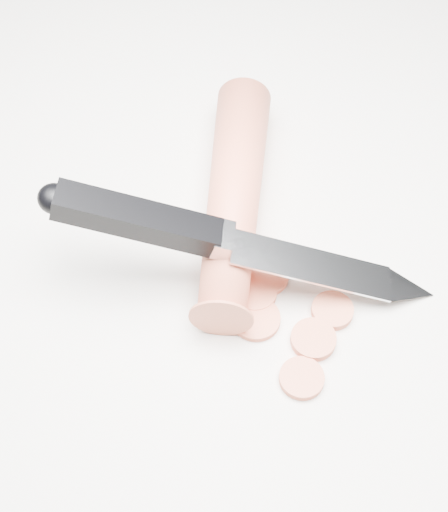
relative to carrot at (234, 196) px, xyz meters
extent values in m
plane|color=silver|center=(0.01, -0.04, -0.02)|extent=(2.40, 2.40, 0.00)
cylinder|color=#E56042|center=(0.00, 0.00, 0.00)|extent=(0.11, 0.22, 0.04)
cylinder|color=#D36140|center=(0.00, -0.08, -0.02)|extent=(0.03, 0.03, 0.01)
cylinder|color=#D36140|center=(0.01, -0.15, -0.02)|extent=(0.03, 0.03, 0.01)
cylinder|color=#D36140|center=(-0.01, -0.07, -0.02)|extent=(0.04, 0.04, 0.01)
cylinder|color=#D36140|center=(0.01, -0.06, -0.02)|extent=(0.04, 0.04, 0.01)
cylinder|color=#D36140|center=(0.03, -0.12, -0.02)|extent=(0.03, 0.03, 0.01)
cylinder|color=#D36140|center=(-0.01, -0.10, -0.02)|extent=(0.04, 0.04, 0.01)
cylinder|color=#D36140|center=(0.05, -0.11, -0.02)|extent=(0.03, 0.03, 0.01)
camera|label=1|loc=(-0.09, -0.34, 0.43)|focal=50.00mm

